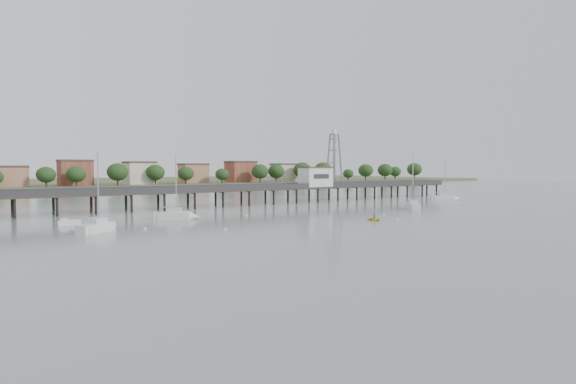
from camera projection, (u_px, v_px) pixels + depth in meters
name	position (u px, v px, depth m)	size (l,w,h in m)	color
ground_plane	(447.00, 236.00, 64.66)	(500.00, 500.00, 0.00)	slate
pier	(232.00, 190.00, 113.43)	(150.00, 5.00, 5.50)	#2D2823
pier_building	(315.00, 177.00, 127.67)	(8.40, 5.40, 5.30)	silver
lattice_tower	(334.00, 160.00, 131.18)	(3.20, 3.20, 15.50)	slate
sailboat_e	(447.00, 198.00, 132.78)	(7.42, 6.03, 12.46)	silver
sailboat_a	(102.00, 227.00, 69.10)	(6.90, 5.97, 11.86)	silver
sailboat_b	(180.00, 216.00, 84.88)	(7.22, 5.53, 11.97)	silver
sailboat_c	(412.00, 206.00, 106.50)	(6.39, 7.38, 12.63)	silver
white_tender	(69.00, 223.00, 76.46)	(3.41, 1.60, 1.29)	silver
yellow_dinghy	(374.00, 220.00, 83.29)	(2.06, 0.60, 2.89)	yellow
dinghy_occupant	(374.00, 220.00, 83.29)	(0.38, 1.05, 0.25)	black
mooring_buoys	(331.00, 216.00, 90.29)	(75.24, 26.62, 0.39)	beige
far_shore	(74.00, 182.00, 260.34)	(500.00, 170.00, 10.40)	#475133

